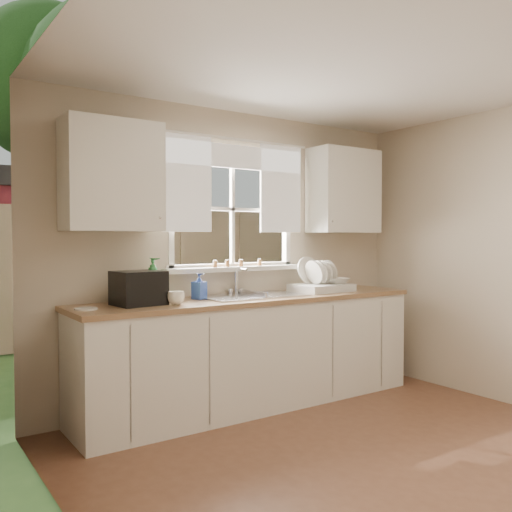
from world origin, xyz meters
TOP-DOWN VIEW (x-y plane):
  - ground at (0.00, 0.00)m, footprint 4.00×4.00m
  - room_walls at (0.00, -0.07)m, footprint 3.62×4.02m
  - ceiling at (0.00, 0.00)m, footprint 3.60×4.00m
  - window at (0.00, 2.00)m, footprint 1.38×0.16m
  - curtains at (0.00, 1.95)m, footprint 1.50×0.03m
  - base_cabinets at (0.00, 1.68)m, footprint 3.00×0.62m
  - countertop at (0.00, 1.68)m, footprint 3.04×0.65m
  - upper_cabinet_left at (-1.15, 1.82)m, footprint 0.70×0.33m
  - upper_cabinet_right at (1.15, 1.82)m, footprint 0.70×0.33m
  - wall_outlet at (0.88, 1.99)m, footprint 0.08×0.01m
  - sill_jars at (-0.01, 1.94)m, footprint 0.50×0.04m
  - backyard at (0.58, 8.42)m, footprint 20.00×10.00m
  - sink at (0.00, 1.71)m, footprint 0.88×0.52m
  - dish_rack at (0.76, 1.71)m, footprint 0.52×0.40m
  - bowl at (0.90, 1.65)m, footprint 0.23×0.23m
  - soap_bottle_a at (-0.85, 1.79)m, footprint 0.17×0.17m
  - soap_bottle_b at (-0.46, 1.78)m, footprint 0.12×0.13m
  - soap_bottle_c at (-0.87, 1.84)m, footprint 0.17×0.17m
  - saucer at (-1.40, 1.66)m, footprint 0.16×0.16m
  - cup at (-0.77, 1.56)m, footprint 0.16×0.16m
  - black_appliance at (-1.00, 1.71)m, footprint 0.37×0.32m

SIDE VIEW (x-z plane):
  - ground at x=0.00m, z-range 0.00..0.00m
  - base_cabinets at x=0.00m, z-range 0.00..0.87m
  - sink at x=0.00m, z-range 0.64..1.04m
  - countertop at x=0.00m, z-range 0.87..0.91m
  - saucer at x=-1.40m, z-range 0.91..0.92m
  - cup at x=-0.77m, z-range 0.91..1.01m
  - dish_rack at x=0.76m, z-range 0.82..1.13m
  - soap_bottle_c at x=-0.87m, z-range 0.91..1.07m
  - bowl at x=0.90m, z-range 0.98..1.03m
  - soap_bottle_b at x=-0.46m, z-range 0.91..1.12m
  - black_appliance at x=-1.00m, z-range 0.91..1.16m
  - soap_bottle_a at x=-0.85m, z-range 0.91..1.25m
  - wall_outlet at x=0.88m, z-range 1.02..1.14m
  - sill_jars at x=-0.01m, z-range 1.15..1.21m
  - room_walls at x=0.00m, z-range -0.01..2.49m
  - window at x=0.00m, z-range 0.95..2.02m
  - upper_cabinet_left at x=-1.15m, z-range 1.45..2.25m
  - upper_cabinet_right at x=1.15m, z-range 1.45..2.25m
  - curtains at x=0.00m, z-range 1.53..2.34m
  - ceiling at x=0.00m, z-range 2.49..2.51m
  - backyard at x=0.58m, z-range 0.40..6.53m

